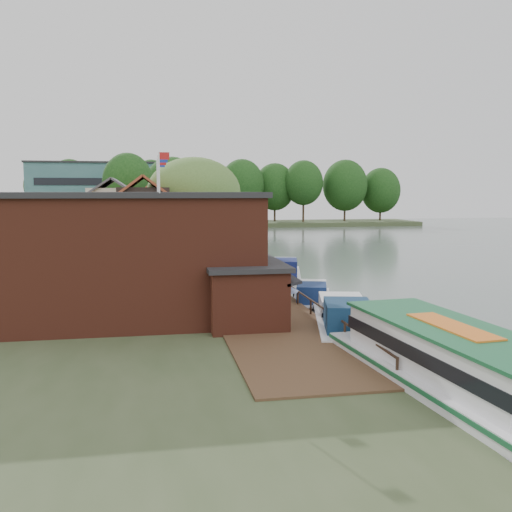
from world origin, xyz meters
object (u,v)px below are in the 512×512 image
hotel_block (107,198)px  cruiser_0 (344,318)px  willow (194,214)px  umbrella_3 (243,277)px  umbrella_2 (261,285)px  cruiser_1 (312,295)px  cruiser_2 (282,272)px  umbrella_0 (279,303)px  cottage_a (144,228)px  swan (407,364)px  cottage_c (155,218)px  umbrella_4 (252,273)px  cottage_b (115,222)px  tour_boat (463,374)px  pub (160,255)px  umbrella_1 (259,291)px

hotel_block → cruiser_0: 76.52m
hotel_block → willow: 52.29m
umbrella_3 → cruiser_0: 10.43m
umbrella_2 → cruiser_1: 4.79m
willow → cruiser_2: (7.14, -5.15, -4.87)m
umbrella_2 → cruiser_1: (4.03, 2.27, -1.22)m
willow → cruiser_2: willow is taller
hotel_block → umbrella_2: hotel_block is taller
umbrella_0 → cottage_a: bearing=111.9°
hotel_block → swan: (19.28, -79.45, -6.93)m
cottage_c → umbrella_4: cottage_c is taller
umbrella_0 → umbrella_4: (0.47, 11.28, 0.00)m
cottage_a → cottage_b: 10.44m
umbrella_0 → umbrella_3: (-0.44, 9.58, 0.00)m
tour_boat → cottage_a: bearing=106.6°
cruiser_2 → tour_boat: 29.20m
willow → umbrella_3: size_ratio=4.39×
pub → tour_boat: size_ratio=1.31×
hotel_block → willow: (11.50, -51.00, -0.94)m
pub → willow: (3.50, 20.00, 1.56)m
umbrella_1 → umbrella_3: (-0.06, 5.64, 0.00)m
cottage_b → cottage_c: 9.85m
cottage_b → umbrella_0: 30.17m
cottage_a → hotel_block: bearing=97.1°
umbrella_2 → cruiser_0: size_ratio=0.23×
umbrella_0 → cruiser_2: size_ratio=0.22×
cottage_a → cruiser_2: 12.28m
hotel_block → umbrella_4: 64.82m
hotel_block → swan: 82.05m
umbrella_3 → cruiser_0: (4.14, -9.52, -1.00)m
swan → umbrella_2: bearing=113.3°
cottage_a → tour_boat: size_ratio=0.56×
umbrella_4 → cruiser_0: (3.24, -11.21, -1.00)m
umbrella_3 → swan: size_ratio=5.40×
willow → swan: size_ratio=23.69×
cottage_b → cruiser_0: (14.01, -28.14, -3.96)m
hotel_block → cottage_a: size_ratio=2.95×
umbrella_2 → tour_boat: bearing=-76.2°
cottage_b → cruiser_1: cottage_b is taller
pub → cottage_a: bearing=93.8°
umbrella_2 → hotel_block: bearing=102.0°
umbrella_3 → umbrella_4: (0.91, 1.69, 0.00)m
pub → tour_boat: pub is taller
cottage_c → swan: 44.21m
umbrella_0 → umbrella_2: size_ratio=1.00×
cottage_a → tour_boat: bearing=-68.4°
umbrella_4 → umbrella_1: bearing=-96.6°
cottage_c → swan: bearing=-75.1°
hotel_block → umbrella_2: size_ratio=10.69×
cottage_c → umbrella_3: bearing=-78.0°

